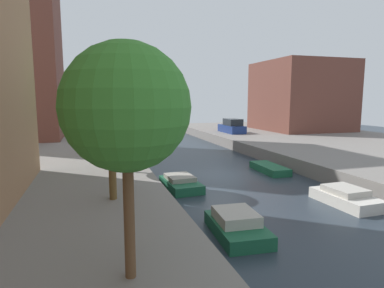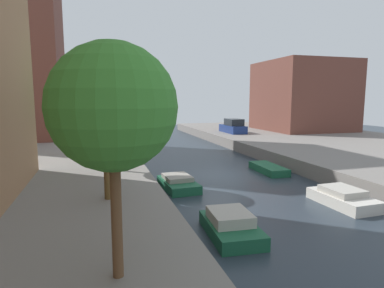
% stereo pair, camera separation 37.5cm
% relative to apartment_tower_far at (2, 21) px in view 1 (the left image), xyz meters
% --- Properties ---
extents(ground_plane, '(84.00, 84.00, 0.00)m').
position_rel_apartment_tower_far_xyz_m(ground_plane, '(16.00, -17.38, -12.47)').
color(ground_plane, '#28333D').
extents(apartment_tower_far, '(10.00, 9.34, 22.94)m').
position_rel_apartment_tower_far_xyz_m(apartment_tower_far, '(0.00, 0.00, 0.00)').
color(apartment_tower_far, brown).
rests_on(apartment_tower_far, quay_left).
extents(low_block_right, '(10.00, 10.27, 8.74)m').
position_rel_apartment_tower_far_xyz_m(low_block_right, '(34.00, -0.33, -7.10)').
color(low_block_right, brown).
rests_on(low_block_right, quay_right).
extents(street_tree_0, '(2.77, 2.77, 5.22)m').
position_rel_apartment_tower_far_xyz_m(street_tree_0, '(8.61, -29.83, -7.65)').
color(street_tree_0, brown).
rests_on(street_tree_0, quay_left).
extents(street_tree_1, '(1.93, 1.93, 4.32)m').
position_rel_apartment_tower_far_xyz_m(street_tree_1, '(8.61, -23.78, -8.18)').
color(street_tree_1, brown).
rests_on(street_tree_1, quay_left).
extents(street_tree_2, '(3.03, 3.03, 5.72)m').
position_rel_apartment_tower_far_xyz_m(street_tree_2, '(8.61, -17.98, -7.28)').
color(street_tree_2, brown).
rests_on(street_tree_2, quay_left).
extents(street_tree_3, '(2.62, 2.62, 5.58)m').
position_rel_apartment_tower_far_xyz_m(street_tree_3, '(8.61, -11.44, -7.22)').
color(street_tree_3, brown).
rests_on(street_tree_3, quay_left).
extents(parked_car, '(1.83, 4.52, 1.67)m').
position_rel_apartment_tower_far_xyz_m(parked_car, '(23.90, -1.29, -10.78)').
color(parked_car, navy).
rests_on(parked_car, quay_right).
extents(moored_boat_left_1, '(1.89, 3.21, 0.89)m').
position_rel_apartment_tower_far_xyz_m(moored_boat_left_1, '(12.87, -26.36, -12.10)').
color(moored_boat_left_1, '#195638').
rests_on(moored_boat_left_1, ground_plane).
extents(moored_boat_left_2, '(1.86, 3.31, 0.73)m').
position_rel_apartment_tower_far_xyz_m(moored_boat_left_2, '(12.54, -19.68, -12.16)').
color(moored_boat_left_2, '#195638').
rests_on(moored_boat_left_2, ground_plane).
extents(moored_boat_right_2, '(1.79, 3.29, 0.83)m').
position_rel_apartment_tower_far_xyz_m(moored_boat_right_2, '(19.35, -24.69, -12.12)').
color(moored_boat_right_2, beige).
rests_on(moored_boat_right_2, ground_plane).
extents(moored_boat_right_3, '(1.48, 3.56, 0.48)m').
position_rel_apartment_tower_far_xyz_m(moored_boat_right_3, '(19.52, -17.43, -12.23)').
color(moored_boat_right_3, '#195638').
rests_on(moored_boat_right_3, ground_plane).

